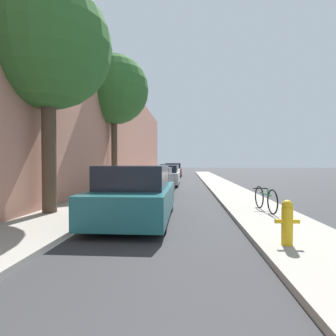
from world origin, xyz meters
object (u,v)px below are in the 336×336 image
Objects in this scene: parked_car_maroon at (173,170)px; fire_hydrant at (287,222)px; street_tree_far at (114,90)px; parked_car_silver at (165,176)px; bicycle at (265,199)px; parked_car_white at (170,172)px; parked_car_teal at (136,195)px; street_tree_near at (48,47)px; parked_car_black at (154,182)px.

fire_hydrant is (3.28, -25.15, -0.15)m from parked_car_maroon.
street_tree_far is at bearing 119.97° from fire_hydrant.
parked_car_silver reaches higher than bicycle.
parked_car_white is at bearing 90.69° from parked_car_silver.
parked_car_white is (-0.15, 17.26, -0.04)m from parked_car_teal.
parked_car_silver is 0.60× the size of street_tree_far.
street_tree_far reaches higher than bicycle.
parked_car_silver is at bearing 51.65° from street_tree_far.
parked_car_white is at bearing 98.12° from bicycle.
parked_car_teal reaches higher than parked_car_maroon.
parked_car_maroon is 5.76× the size of fire_hydrant.
parked_car_maroon is (0.00, 11.44, 0.04)m from parked_car_silver.
parked_car_teal is 9.79m from street_tree_far.
street_tree_near reaches higher than parked_car_silver.
bicycle is at bearing 14.99° from parked_car_teal.
parked_car_teal is 0.92× the size of parked_car_maroon.
street_tree_near is (-2.57, -10.96, 4.33)m from parked_car_silver.
parked_car_silver is 0.67× the size of street_tree_near.
parked_car_silver is at bearing 90.40° from parked_car_teal.
bicycle is at bearing -76.38° from parked_car_white.
parked_car_maroon is at bearing 90.19° from parked_car_teal.
parked_car_black is 11.58m from parked_car_white.
parked_car_maroon is (0.12, 17.09, 0.06)m from parked_car_black.
parked_car_silver is 11.44m from parked_car_maroon.
parked_car_black is (-0.19, 5.68, -0.07)m from parked_car_teal.
parked_car_white is 10.91m from street_tree_far.
parked_car_silver is 12.06m from street_tree_near.
parked_car_maroon is 0.61× the size of street_tree_far.
parked_car_white is 16.72m from bicycle.
parked_car_maroon reaches higher than parked_car_white.
parked_car_teal is 2.46× the size of bicycle.
parked_car_silver is 0.97× the size of parked_car_maroon.
parked_car_maroon is at bearing 89.25° from parked_car_white.
parked_car_maroon is at bearing 79.77° from street_tree_far.
parked_car_silver is at bearing -90.00° from parked_car_maroon.
street_tree_near is at bearing -103.21° from parked_car_silver.
parked_car_silver is 6.65m from street_tree_far.
street_tree_far is (-2.67, -3.38, 5.06)m from parked_car_silver.
parked_car_teal is at bearing -70.91° from street_tree_far.
street_tree_far is 13.00m from fire_hydrant.
parked_car_black is at bearing 124.97° from bicycle.
parked_car_white is 19.93m from fire_hydrant.
street_tree_far is at bearing 127.80° from bicycle.
parked_car_white is 0.68× the size of street_tree_near.
parked_car_black is 5.65m from parked_car_silver.
parked_car_black is at bearing -41.62° from street_tree_far.
street_tree_far is 9.37× the size of fire_hydrant.
street_tree_near is at bearing -89.24° from street_tree_far.
parked_car_black is at bearing -90.22° from parked_car_white.
parked_car_maroon reaches higher than bicycle.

